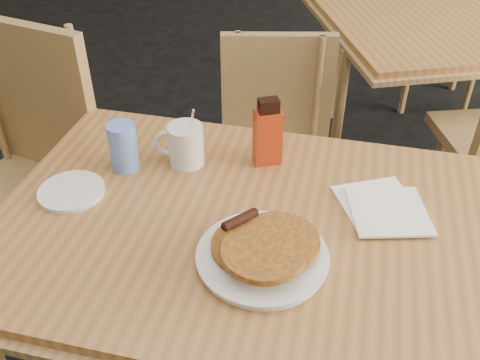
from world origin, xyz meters
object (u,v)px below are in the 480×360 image
chair_neighbor_far (446,3)px  coffee_mug (185,144)px  pancake_plate (263,252)px  chair_wall_extra (31,156)px  blue_tumbler (123,146)px  syrup_bottle (268,134)px  main_table (253,236)px  chair_main_far (273,139)px

chair_neighbor_far → coffee_mug: 2.22m
pancake_plate → chair_neighbor_far: bearing=71.7°
chair_wall_extra → blue_tumbler: chair_wall_extra is taller
syrup_bottle → blue_tumbler: (-0.35, -0.08, -0.02)m
main_table → syrup_bottle: syrup_bottle is taller
chair_neighbor_far → chair_wall_extra: 2.36m
chair_main_far → chair_neighbor_far: size_ratio=0.94×
pancake_plate → coffee_mug: coffee_mug is taller
chair_wall_extra → pancake_plate: size_ratio=3.62×
chair_wall_extra → pancake_plate: 0.95m
chair_neighbor_far → pancake_plate: bearing=-94.9°
blue_tumbler → chair_wall_extra: bearing=151.1°
main_table → chair_wall_extra: size_ratio=1.29×
coffee_mug → syrup_bottle: 0.21m
chair_main_far → pancake_plate: bearing=-94.4°
coffee_mug → syrup_bottle: (0.20, 0.03, 0.03)m
chair_wall_extra → syrup_bottle: bearing=5.6°
chair_main_far → blue_tumbler: (-0.33, -0.55, 0.30)m
coffee_mug → chair_wall_extra: bearing=151.0°
chair_main_far → chair_wall_extra: 0.81m
chair_main_far → chair_wall_extra: bearing=-164.0°
main_table → blue_tumbler: size_ratio=10.31×
main_table → coffee_mug: size_ratio=7.60×
main_table → chair_main_far: 0.74m
chair_main_far → chair_neighbor_far: bearing=53.1°
chair_main_far → syrup_bottle: syrup_bottle is taller
chair_wall_extra → syrup_bottle: chair_wall_extra is taller
chair_neighbor_far → syrup_bottle: bearing=-98.7°
chair_neighbor_far → syrup_bottle: size_ratio=5.14×
chair_wall_extra → syrup_bottle: size_ratio=5.48×
coffee_mug → blue_tumbler: (-0.15, -0.04, 0.01)m
chair_wall_extra → syrup_bottle: (0.76, -0.15, 0.24)m
chair_wall_extra → pancake_plate: bearing=-15.9°
main_table → chair_neighbor_far: 2.32m
chair_main_far → coffee_mug: (-0.18, -0.51, 0.29)m
chair_main_far → syrup_bottle: size_ratio=4.82×
main_table → syrup_bottle: 0.27m
main_table → pancake_plate: (0.03, -0.11, 0.07)m
main_table → chair_neighbor_far: chair_neighbor_far is taller
main_table → chair_main_far: (-0.02, 0.71, -0.19)m
chair_neighbor_far → blue_tumbler: bearing=-106.1°
chair_neighbor_far → chair_wall_extra: bearing=-117.4°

